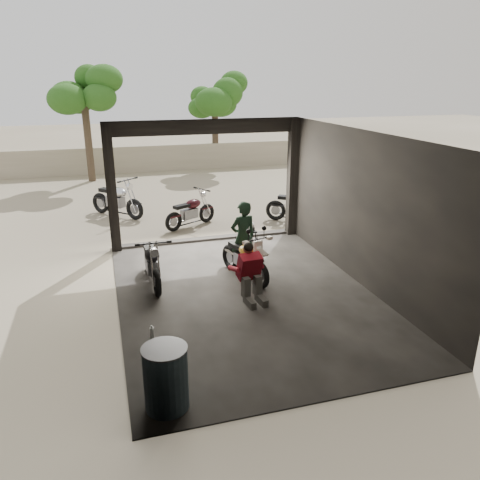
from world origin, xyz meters
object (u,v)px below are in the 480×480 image
left_bike (152,260)px  rider (243,237)px  helmet (250,226)px  outside_bike_a (116,197)px  oil_drum (166,379)px  outside_bike_b (190,209)px  stool (249,233)px  main_bike (244,256)px  sign_post (321,189)px  outside_bike_c (298,204)px  mechanic (252,275)px

left_bike → rider: 2.06m
left_bike → helmet: size_ratio=6.03×
left_bike → outside_bike_a: size_ratio=0.87×
oil_drum → helmet: bearing=62.4°
outside_bike_b → stool: outside_bike_b is taller
left_bike → helmet: (2.64, 1.51, 0.05)m
rider → helmet: size_ratio=6.12×
main_bike → rider: 0.47m
left_bike → sign_post: sign_post is taller
left_bike → outside_bike_b: size_ratio=1.02×
helmet → sign_post: sign_post is taller
outside_bike_b → stool: size_ratio=3.32×
outside_bike_a → rider: (2.51, -5.43, 0.19)m
outside_bike_a → helmet: bearing=-94.3°
main_bike → rider: bearing=61.9°
outside_bike_a → sign_post: sign_post is taller
stool → sign_post: sign_post is taller
helmet → outside_bike_c: bearing=39.9°
outside_bike_a → rider: 5.99m
main_bike → outside_bike_b: outside_bike_b is taller
outside_bike_b → rider: size_ratio=0.97×
oil_drum → sign_post: sign_post is taller
main_bike → mechanic: (-0.20, -1.14, 0.04)m
outside_bike_c → rider: (-2.70, -3.20, 0.23)m
oil_drum → mechanic: bearing=52.6°
rider → oil_drum: 4.77m
rider → oil_drum: size_ratio=1.82×
outside_bike_a → outside_bike_b: bearing=-82.8°
mechanic → sign_post: bearing=40.7°
left_bike → helmet: 3.04m
rider → oil_drum: rider is taller
mechanic → stool: 3.09m
outside_bike_a → outside_bike_b: outside_bike_a is taller
main_bike → outside_bike_c: 4.51m
helmet → outside_bike_a: bearing=127.5°
left_bike → outside_bike_a: bearing=93.5°
main_bike → outside_bike_b: size_ratio=1.00×
main_bike → sign_post: 3.38m
oil_drum → sign_post: bearing=49.2°
outside_bike_c → oil_drum: bearing=-178.1°
stool → left_bike: bearing=-149.3°
outside_bike_c → oil_drum: size_ratio=1.94×
rider → sign_post: (2.59, 1.53, 0.59)m
mechanic → helmet: mechanic is taller
outside_bike_a → outside_bike_c: 5.67m
rider → stool: bearing=-122.8°
outside_bike_b → sign_post: sign_post is taller
outside_bike_b → stool: (1.09, -2.23, -0.13)m
main_bike → helmet: main_bike is taller
outside_bike_b → mechanic: (0.22, -5.19, 0.03)m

